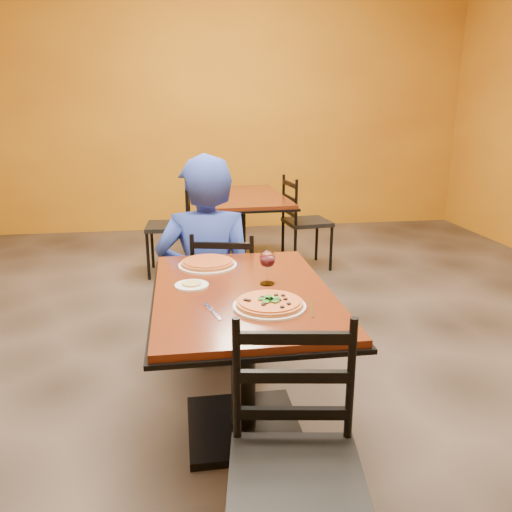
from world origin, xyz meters
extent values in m
cube|color=black|center=(0.00, 0.00, 0.00)|extent=(7.00, 8.00, 0.01)
cube|color=#C38115|center=(0.00, 4.00, 1.50)|extent=(7.00, 0.01, 3.00)
cube|color=#571C0D|center=(0.00, -0.50, 0.73)|extent=(0.80, 1.20, 0.03)
cube|color=black|center=(0.00, -0.50, 0.71)|extent=(0.83, 1.23, 0.02)
cylinder|color=black|center=(0.00, -0.50, 0.37)|extent=(0.12, 0.12, 0.66)
cube|color=black|center=(0.00, -0.50, 0.02)|extent=(0.55, 0.55, 0.04)
cube|color=#571C0D|center=(0.29, 2.11, 0.73)|extent=(0.89, 1.29, 0.03)
cube|color=black|center=(0.29, 2.11, 0.71)|extent=(0.92, 1.32, 0.02)
cylinder|color=black|center=(0.29, 2.11, 0.37)|extent=(0.13, 0.13, 0.66)
cube|color=black|center=(0.29, 2.11, 0.02)|extent=(0.60, 0.60, 0.04)
imported|color=#1B3999|center=(-0.12, 0.38, 0.65)|extent=(0.66, 0.45, 1.30)
cylinder|color=white|center=(0.09, -0.73, 0.76)|extent=(0.31, 0.31, 0.01)
cylinder|color=maroon|center=(0.09, -0.73, 0.77)|extent=(0.28, 0.28, 0.02)
cylinder|color=white|center=(-0.14, -0.11, 0.76)|extent=(0.31, 0.31, 0.01)
cylinder|color=#BB7024|center=(-0.14, -0.11, 0.77)|extent=(0.28, 0.28, 0.02)
cylinder|color=white|center=(-0.23, -0.42, 0.76)|extent=(0.16, 0.16, 0.01)
cylinder|color=tan|center=(-0.23, -0.42, 0.76)|extent=(0.09, 0.09, 0.01)
cube|color=silver|center=(-0.15, -0.74, 0.75)|extent=(0.06, 0.19, 0.00)
cube|color=silver|center=(0.26, -0.76, 0.75)|extent=(0.06, 0.21, 0.00)
camera|label=1|loc=(-0.27, -2.69, 1.56)|focal=35.62mm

